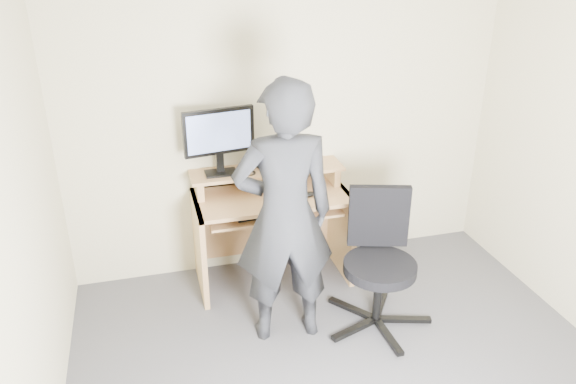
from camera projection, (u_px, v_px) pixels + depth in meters
name	position (u px, v px, depth m)	size (l,w,h in m)	color
back_wall	(287.00, 119.00, 4.42)	(3.50, 0.02, 2.50)	#BEB597
desk	(270.00, 214.00, 4.47)	(1.20, 0.60, 0.91)	tan
monitor	(219.00, 136.00, 4.16)	(0.54, 0.15, 0.51)	black
external_drive	(261.00, 155.00, 4.37)	(0.07, 0.13, 0.20)	black
travel_mug	(274.00, 158.00, 4.37)	(0.07, 0.07, 0.16)	silver
smartphone	(296.00, 167.00, 4.41)	(0.07, 0.13, 0.01)	black
charger	(238.00, 173.00, 4.26)	(0.04, 0.04, 0.04)	black
headphones	(255.00, 167.00, 4.40)	(0.16, 0.16, 0.02)	silver
keyboard	(265.00, 211.00, 4.26)	(0.46, 0.18, 0.03)	black
mouse	(309.00, 194.00, 4.29)	(0.10, 0.06, 0.04)	black
office_chair	(379.00, 255.00, 3.93)	(0.77, 0.74, 0.97)	black
person	(284.00, 216.00, 3.63)	(0.67, 0.44, 1.83)	black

